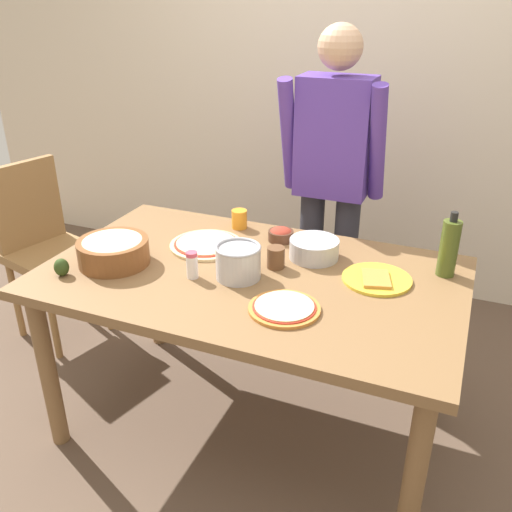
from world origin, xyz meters
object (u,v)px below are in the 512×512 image
object	(u,v)px
small_sauce_bowl	(281,234)
steel_pot	(238,262)
popcorn_bowl	(113,249)
salt_shaker	(192,265)
chair_wooden_left	(44,241)
mixing_bowl_steel	(314,249)
pizza_raw_on_board	(206,244)
pizza_cooked_on_tray	(284,308)
avocado	(62,267)
cup_orange	(239,219)
person_cook	(332,176)
plate_with_slice	(377,279)
olive_oil_bottle	(449,248)
dining_table	(251,293)
cup_small_brown	(276,257)

from	to	relation	value
small_sauce_bowl	steel_pot	distance (m)	0.38
popcorn_bowl	salt_shaker	xyz separation A→B (m)	(0.35, 0.01, -0.01)
popcorn_bowl	salt_shaker	distance (m)	0.35
popcorn_bowl	small_sauce_bowl	bearing A→B (deg)	40.77
chair_wooden_left	mixing_bowl_steel	bearing A→B (deg)	-2.88
pizza_raw_on_board	chair_wooden_left	bearing A→B (deg)	172.13
pizza_cooked_on_tray	avocado	bearing A→B (deg)	-174.31
mixing_bowl_steel	cup_orange	size ratio (longest dim) A/B	2.35
salt_shaker	person_cook	bearing A→B (deg)	71.54
steel_pot	person_cook	bearing A→B (deg)	80.66
plate_with_slice	cup_orange	bearing A→B (deg)	158.53
small_sauce_bowl	olive_oil_bottle	size ratio (longest dim) A/B	0.43
person_cook	plate_with_slice	world-z (taller)	person_cook
olive_oil_bottle	dining_table	bearing A→B (deg)	-158.39
dining_table	person_cook	xyz separation A→B (m)	(0.10, 0.76, 0.27)
chair_wooden_left	salt_shaker	bearing A→B (deg)	-20.16
plate_with_slice	mixing_bowl_steel	xyz separation A→B (m)	(-0.28, 0.10, 0.03)
pizza_cooked_on_tray	cup_small_brown	distance (m)	0.32
cup_orange	avocado	size ratio (longest dim) A/B	1.21
pizza_cooked_on_tray	olive_oil_bottle	size ratio (longest dim) A/B	0.97
pizza_cooked_on_tray	chair_wooden_left	bearing A→B (deg)	161.75
cup_orange	cup_small_brown	xyz separation A→B (m)	(0.29, -0.31, 0.00)
chair_wooden_left	popcorn_bowl	bearing A→B (deg)	-28.63
dining_table	cup_small_brown	xyz separation A→B (m)	(0.07, 0.08, 0.13)
pizza_raw_on_board	pizza_cooked_on_tray	world-z (taller)	same
pizza_cooked_on_tray	plate_with_slice	bearing A→B (deg)	53.07
plate_with_slice	cup_orange	xyz separation A→B (m)	(-0.68, 0.27, 0.03)
plate_with_slice	mixing_bowl_steel	world-z (taller)	mixing_bowl_steel
dining_table	chair_wooden_left	size ratio (longest dim) A/B	1.68
small_sauce_bowl	pizza_raw_on_board	bearing A→B (deg)	-146.61
chair_wooden_left	avocado	bearing A→B (deg)	-41.77
mixing_bowl_steel	avocado	world-z (taller)	mixing_bowl_steel
mixing_bowl_steel	salt_shaker	size ratio (longest dim) A/B	1.89
person_cook	avocado	bearing A→B (deg)	-125.82
olive_oil_bottle	steel_pot	bearing A→B (deg)	-155.85
cup_orange	avocado	world-z (taller)	cup_orange
chair_wooden_left	popcorn_bowl	world-z (taller)	chair_wooden_left
person_cook	popcorn_bowl	world-z (taller)	person_cook
steel_pot	salt_shaker	xyz separation A→B (m)	(-0.16, -0.07, -0.01)
chair_wooden_left	cup_small_brown	bearing A→B (deg)	-8.76
steel_pot	avocado	bearing A→B (deg)	-158.63
dining_table	steel_pot	distance (m)	0.17
popcorn_bowl	mixing_bowl_steel	world-z (taller)	popcorn_bowl
dining_table	pizza_cooked_on_tray	world-z (taller)	pizza_cooked_on_tray
pizza_cooked_on_tray	popcorn_bowl	distance (m)	0.75
cup_small_brown	steel_pot	bearing A→B (deg)	-127.41
popcorn_bowl	plate_with_slice	bearing A→B (deg)	14.27
plate_with_slice	cup_orange	size ratio (longest dim) A/B	3.06
avocado	steel_pot	bearing A→B (deg)	21.37
dining_table	mixing_bowl_steel	xyz separation A→B (m)	(0.18, 0.22, 0.13)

